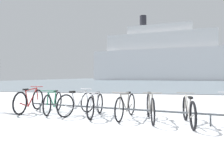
# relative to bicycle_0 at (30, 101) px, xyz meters

# --- Properties ---
(ground) EXTENTS (80.00, 132.00, 0.08)m
(ground) POSITION_rel_bicycle_0_xyz_m (4.28, 51.55, -0.41)
(ground) COLOR white
(bike_rack) EXTENTS (5.47, 1.15, 0.31)m
(bike_rack) POSITION_rel_bicycle_0_xyz_m (2.83, -0.50, -0.10)
(bike_rack) COLOR #4C5156
(bike_rack) RESTS_ON ground
(bicycle_0) EXTENTS (0.46, 1.72, 0.83)m
(bicycle_0) POSITION_rel_bicycle_0_xyz_m (0.00, 0.00, 0.00)
(bicycle_0) COLOR black
(bicycle_0) RESTS_ON ground
(bicycle_1) EXTENTS (0.46, 1.67, 0.75)m
(bicycle_1) POSITION_rel_bicycle_0_xyz_m (0.84, -0.02, -0.03)
(bicycle_1) COLOR black
(bicycle_1) RESTS_ON ground
(bicycle_2) EXTENTS (0.73, 1.50, 0.78)m
(bicycle_2) POSITION_rel_bicycle_0_xyz_m (1.72, -0.19, -0.02)
(bicycle_2) COLOR black
(bicycle_2) RESTS_ON ground
(bicycle_3) EXTENTS (0.46, 1.59, 0.74)m
(bicycle_3) POSITION_rel_bicycle_0_xyz_m (2.34, -0.36, -0.04)
(bicycle_3) COLOR black
(bicycle_3) RESTS_ON ground
(bicycle_4) EXTENTS (0.53, 1.68, 0.76)m
(bicycle_4) POSITION_rel_bicycle_0_xyz_m (3.24, -0.44, -0.02)
(bicycle_4) COLOR black
(bicycle_4) RESTS_ON ground
(bicycle_5) EXTENTS (0.46, 1.73, 0.78)m
(bicycle_5) POSITION_rel_bicycle_0_xyz_m (3.90, -0.65, -0.02)
(bicycle_5) COLOR black
(bicycle_5) RESTS_ON ground
(bicycle_6) EXTENTS (0.46, 1.67, 0.75)m
(bicycle_6) POSITION_rel_bicycle_0_xyz_m (4.81, -0.92, -0.03)
(bicycle_6) COLOR black
(bicycle_6) RESTS_ON ground
(ferry_ship) EXTENTS (46.77, 20.57, 22.32)m
(ferry_ship) POSITION_rel_bicycle_0_xyz_m (8.77, 62.82, 7.12)
(ferry_ship) COLOR white
(ferry_ship) RESTS_ON ground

